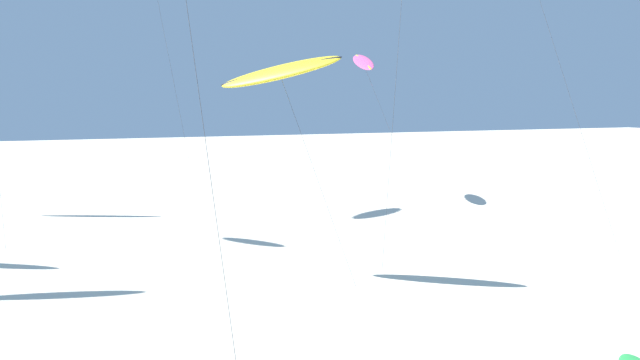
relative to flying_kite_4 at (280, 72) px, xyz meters
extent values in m
cylinder|color=#4C4C51|center=(5.99, -0.21, 1.32)|extent=(3.69, 3.72, 20.85)
ellipsoid|color=yellow|center=(0.00, 0.00, 0.00)|extent=(5.06, 5.13, 2.16)
ellipsoid|color=black|center=(0.00, 0.00, 0.03)|extent=(4.55, 4.51, 1.63)
cylinder|color=#4C4C51|center=(0.90, -2.03, -4.60)|extent=(1.81, 4.08, 9.02)
cylinder|color=#4C4C51|center=(-7.18, -11.71, -0.63)|extent=(0.69, 5.09, 16.95)
ellipsoid|color=#EA5193|center=(16.36, 22.95, 1.61)|extent=(3.34, 7.09, 2.05)
ellipsoid|color=yellow|center=(16.36, 22.95, 1.64)|extent=(2.60, 6.91, 1.76)
cylinder|color=#4C4C51|center=(17.33, 20.24, -3.78)|extent=(1.96, 5.45, 10.65)
cylinder|color=#4C4C51|center=(0.63, 22.08, 1.10)|extent=(2.35, 5.33, 20.41)
cylinder|color=#4C4C51|center=(15.91, -0.72, -0.58)|extent=(2.50, 5.75, 17.05)
camera|label=1|loc=(-13.37, -33.22, -1.06)|focal=44.53mm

